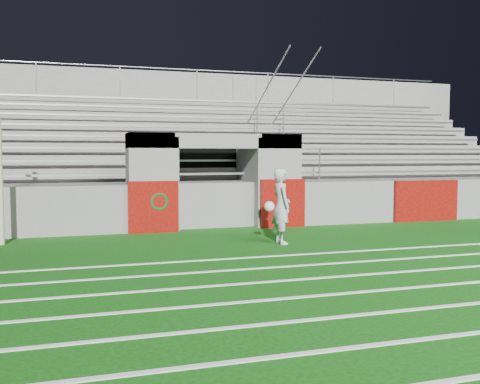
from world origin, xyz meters
name	(u,v)px	position (x,y,z in m)	size (l,w,h in m)	color
ground	(256,248)	(0.00, 0.00, 0.00)	(90.00, 90.00, 0.00)	#0D490C
field_post	(0,182)	(-5.34, 2.13, 1.41)	(0.13, 0.13, 2.82)	#B8B089
field_markings	(382,313)	(0.00, -5.00, 0.01)	(28.00, 8.09, 0.01)	white
stadium_structure	(184,170)	(0.00, 7.97, 1.49)	(26.00, 8.48, 5.42)	slate
goalkeeper_with_ball	(281,206)	(0.75, 0.41, 0.87)	(0.69, 0.63, 1.73)	#ACB2B6
hose_coil	(159,203)	(-1.65, 2.93, 0.77)	(0.56, 0.15, 0.59)	#0D451E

